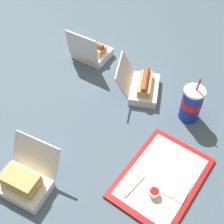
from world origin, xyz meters
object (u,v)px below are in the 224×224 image
object	(u,v)px
clamshell_hotdog_center	(91,51)
plastic_fork	(134,186)
food_tray	(161,178)
clamshell_hotdog_corner	(142,86)
clamshell_sandwich_right	(24,181)
ketchup_cup	(154,193)
soda_cup_right	(191,104)

from	to	relation	value
clamshell_hotdog_center	plastic_fork	bearing A→B (deg)	-139.10
food_tray	clamshell_hotdog_corner	bearing A→B (deg)	32.57
food_tray	clamshell_sandwich_right	xyz separation A→B (m)	(-0.25, 0.42, 0.04)
clamshell_sandwich_right	ketchup_cup	bearing A→B (deg)	-67.58
food_tray	soda_cup_right	bearing A→B (deg)	0.95
ketchup_cup	soda_cup_right	world-z (taller)	soda_cup_right
food_tray	clamshell_sandwich_right	world-z (taller)	clamshell_sandwich_right
ketchup_cup	clamshell_hotdog_center	world-z (taller)	clamshell_hotdog_center
plastic_fork	clamshell_hotdog_corner	bearing A→B (deg)	35.26
clamshell_sandwich_right	food_tray	bearing A→B (deg)	-59.17
food_tray	clamshell_hotdog_center	distance (m)	0.76
ketchup_cup	soda_cup_right	size ratio (longest dim) A/B	0.18
clamshell_hotdog_center	clamshell_sandwich_right	world-z (taller)	clamshell_hotdog_center
clamshell_sandwich_right	clamshell_hotdog_center	bearing A→B (deg)	11.40
food_tray	clamshell_hotdog_center	world-z (taller)	clamshell_hotdog_center
plastic_fork	soda_cup_right	world-z (taller)	soda_cup_right
clamshell_sandwich_right	clamshell_hotdog_corner	bearing A→B (deg)	-15.89
ketchup_cup	clamshell_sandwich_right	bearing A→B (deg)	112.42
ketchup_cup	soda_cup_right	distance (m)	0.42
food_tray	clamshell_sandwich_right	size ratio (longest dim) A/B	2.12
food_tray	clamshell_hotdog_center	size ratio (longest dim) A/B	2.18
clamshell_hotdog_corner	plastic_fork	bearing A→B (deg)	-159.90
food_tray	plastic_fork	distance (m)	0.11
plastic_fork	clamshell_hotdog_center	bearing A→B (deg)	56.06
clamshell_hotdog_corner	ketchup_cup	bearing A→B (deg)	-151.99
plastic_fork	clamshell_sandwich_right	size ratio (longest dim) A/B	0.57
plastic_fork	soda_cup_right	size ratio (longest dim) A/B	0.51
food_tray	plastic_fork	xyz separation A→B (m)	(-0.08, 0.07, 0.01)
clamshell_hotdog_center	clamshell_hotdog_corner	world-z (taller)	clamshell_hotdog_center
food_tray	clamshell_hotdog_corner	distance (m)	0.45
clamshell_hotdog_corner	soda_cup_right	distance (m)	0.24
ketchup_cup	clamshell_hotdog_corner	size ratio (longest dim) A/B	0.17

